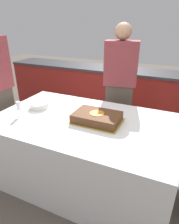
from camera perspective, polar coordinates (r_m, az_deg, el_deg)
ground_plane at (r=2.46m, az=-1.56°, el=-17.84°), size 14.00×14.00×0.00m
back_counter at (r=3.57m, az=9.96°, el=4.68°), size 4.40×0.58×0.92m
dining_table at (r=2.23m, az=-1.67°, el=-10.78°), size 1.85×1.14×0.74m
cake at (r=1.98m, az=2.12°, el=-1.55°), size 0.49×0.35×0.09m
plate_stack at (r=2.37m, az=-14.22°, el=1.92°), size 0.22×0.22×0.06m
wine_glass at (r=2.19m, az=-19.59°, el=1.40°), size 0.07×0.07×0.16m
side_plate_near_cake at (r=2.30m, az=3.38°, el=1.11°), size 0.20×0.20×0.00m
person_cutting_cake at (r=2.63m, az=8.58°, el=6.44°), size 0.43×0.27×1.65m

